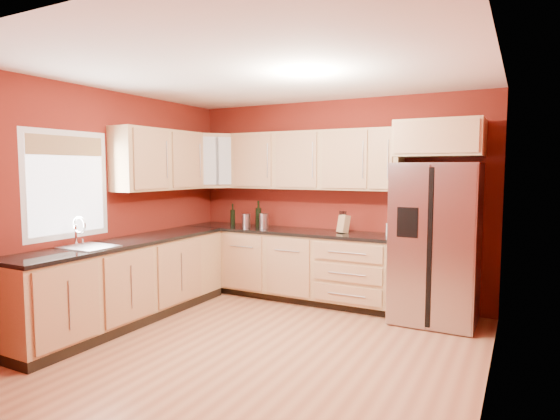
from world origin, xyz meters
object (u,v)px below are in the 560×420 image
object	(u,v)px
canister_left	(264,221)
knife_block	(344,224)
soap_dispenser	(389,228)
wine_bottle_a	(258,214)
refrigerator	(436,243)

from	to	relation	value
canister_left	knife_block	world-z (taller)	knife_block
soap_dispenser	knife_block	bearing A→B (deg)	177.60
knife_block	soap_dispenser	xyz separation A→B (m)	(0.57, -0.02, -0.02)
wine_bottle_a	soap_dispenser	world-z (taller)	wine_bottle_a
refrigerator	soap_dispenser	size ratio (longest dim) A/B	9.47
canister_left	knife_block	bearing A→B (deg)	3.75
wine_bottle_a	soap_dispenser	distance (m)	1.81
refrigerator	knife_block	size ratio (longest dim) A/B	7.99
canister_left	wine_bottle_a	xyz separation A→B (m)	(-0.14, 0.09, 0.08)
refrigerator	knife_block	distance (m)	1.14
canister_left	knife_block	xyz separation A→B (m)	(1.10, 0.07, 0.01)
knife_block	soap_dispenser	distance (m)	0.57
refrigerator	canister_left	distance (m)	2.23
soap_dispenser	refrigerator	bearing A→B (deg)	-8.13
refrigerator	wine_bottle_a	bearing A→B (deg)	177.10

